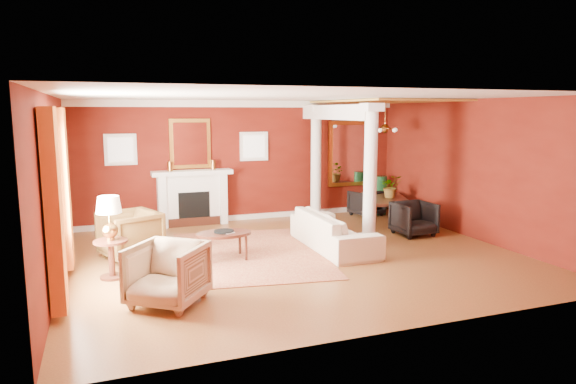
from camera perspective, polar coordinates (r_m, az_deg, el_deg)
name	(u,v)px	position (r m, az deg, el deg)	size (l,w,h in m)	color
ground	(295,256)	(9.55, 0.82, -7.10)	(8.00, 8.00, 0.00)	brown
room_shell	(296,147)	(9.20, 0.84, 5.07)	(8.04, 7.04, 2.92)	maroon
fireplace	(193,198)	(12.21, -10.54, -0.61)	(1.85, 0.42, 1.29)	white
overmantel_mirror	(190,144)	(12.20, -10.82, 5.30)	(0.95, 0.07, 1.15)	gold
flank_window_left	(121,150)	(12.06, -18.11, 4.51)	(0.70, 0.07, 0.70)	white
flank_window_right	(254,146)	(12.57, -3.80, 5.09)	(0.70, 0.07, 0.70)	white
left_window	(58,197)	(8.08, -24.20, -0.50)	(0.21, 2.55, 2.60)	white
column_front	(370,174)	(10.25, 9.13, 2.03)	(0.36, 0.36, 2.80)	white
column_back	(316,161)	(12.66, 3.13, 3.43)	(0.36, 0.36, 2.80)	white
header_beam	(336,112)	(11.60, 5.36, 8.80)	(0.30, 3.20, 0.32)	white
amber_ceiling	(385,101)	(12.01, 10.72, 9.88)	(2.30, 3.40, 0.04)	gold
dining_mirror	(351,154)	(13.57, 7.04, 4.26)	(1.30, 0.07, 1.70)	gold
chandelier	(385,129)	(12.09, 10.72, 6.92)	(0.60, 0.62, 0.75)	#A77434
crown_trim	(244,104)	(12.47, -4.96, 9.73)	(8.00, 0.08, 0.16)	white
base_trim	(245,217)	(12.73, -4.80, -2.79)	(8.00, 0.08, 0.12)	white
rug	(248,254)	(9.70, -4.48, -6.83)	(2.75, 3.67, 0.01)	maroon
sofa	(334,225)	(10.02, 5.11, -3.63)	(2.39, 0.70, 0.93)	white
armchair_leopard	(130,233)	(9.71, -17.17, -4.32)	(0.93, 0.87, 0.96)	black
armchair_stripe	(167,271)	(7.31, -13.28, -8.54)	(0.92, 0.86, 0.94)	tan
coffee_table	(224,235)	(9.28, -7.12, -4.75)	(0.99, 0.99, 0.50)	black
coffee_book	(223,227)	(9.16, -7.28, -3.84)	(0.18, 0.02, 0.25)	black
side_table	(110,225)	(8.57, -19.19, -3.46)	(0.53, 0.53, 1.33)	black
dining_table	(387,203)	(12.49, 10.97, -1.19)	(1.71, 0.60, 0.96)	black
dining_chair_near	(414,217)	(11.34, 13.82, -2.72)	(0.77, 0.73, 0.80)	black
dining_chair_far	(366,202)	(13.25, 8.69, -1.06)	(0.71, 0.66, 0.73)	black
green_urn	(379,199)	(13.50, 10.10, -0.77)	(0.42, 0.42, 1.01)	#143E1E
potted_plant	(391,174)	(12.41, 11.40, 1.95)	(0.49, 0.54, 0.42)	#26591E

